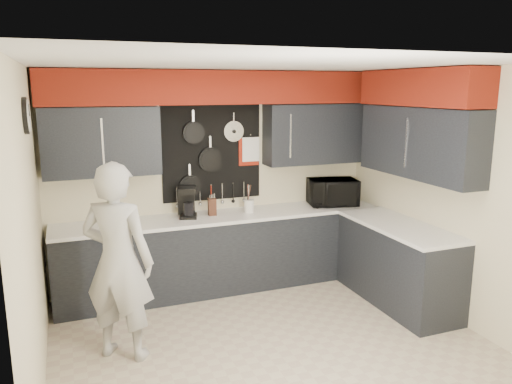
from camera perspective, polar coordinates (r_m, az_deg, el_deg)
name	(u,v)px	position (r m, az deg, el deg)	size (l,w,h in m)	color
ground	(270,342)	(5.01, 1.62, -16.80)	(4.00, 4.00, 0.00)	#BDB093
back_wall_assembly	(219,121)	(5.92, -4.22, 8.04)	(4.00, 0.36, 2.60)	beige
right_wall_assembly	(423,132)	(5.61, 18.52, 6.56)	(0.36, 3.50, 2.60)	beige
left_wall_assembly	(31,229)	(4.21, -24.32, -3.91)	(0.05, 3.50, 2.60)	beige
base_cabinets	(272,255)	(5.95, 1.82, -7.20)	(3.95, 2.20, 0.92)	black
microwave	(332,192)	(6.46, 8.73, -0.01)	(0.60, 0.41, 0.33)	black
knife_block	(212,207)	(5.91, -5.03, -1.71)	(0.09, 0.09, 0.20)	#391C12
utensil_crock	(249,206)	(6.02, -0.80, -1.62)	(0.12, 0.12, 0.15)	white
coffee_maker	(187,201)	(5.84, -7.85, -1.07)	(0.25, 0.29, 0.36)	black
person	(118,262)	(4.59, -15.49, -7.72)	(0.66, 0.43, 1.80)	#A8A8A6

